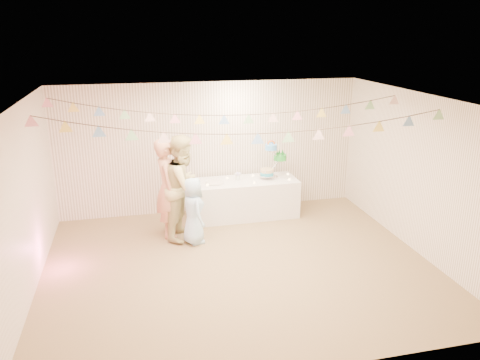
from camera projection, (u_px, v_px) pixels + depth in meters
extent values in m
plane|color=olive|center=(239.00, 265.00, 7.38)|extent=(6.00, 6.00, 0.00)
plane|color=silver|center=(239.00, 100.00, 6.58)|extent=(6.00, 6.00, 0.00)
plane|color=white|center=(211.00, 148.00, 9.29)|extent=(6.00, 6.00, 0.00)
plane|color=white|center=(296.00, 267.00, 4.66)|extent=(6.00, 6.00, 0.00)
plane|color=white|center=(24.00, 204.00, 6.33)|extent=(5.00, 5.00, 0.00)
plane|color=white|center=(418.00, 174.00, 7.63)|extent=(5.00, 5.00, 0.00)
cube|color=white|center=(246.00, 198.00, 9.23)|extent=(1.98, 0.79, 0.74)
cylinder|color=white|center=(215.00, 182.00, 8.93)|extent=(0.33, 0.33, 0.02)
imported|color=tan|center=(168.00, 188.00, 8.22)|extent=(0.45, 0.67, 1.78)
imported|color=#D3C681|center=(184.00, 187.00, 8.16)|extent=(1.02, 1.12, 1.86)
imported|color=#AED7F6|center=(193.00, 211.00, 8.00)|extent=(0.49, 0.64, 1.18)
cylinder|color=#FFD88C|center=(207.00, 185.00, 8.80)|extent=(0.04, 0.04, 0.03)
cylinder|color=#FFD88C|center=(227.00, 178.00, 9.21)|extent=(0.04, 0.04, 0.03)
cylinder|color=#FFD88C|center=(254.00, 182.00, 8.93)|extent=(0.04, 0.04, 0.03)
cylinder|color=#FFD88C|center=(261.00, 175.00, 9.39)|extent=(0.04, 0.04, 0.03)
cylinder|color=#FFD88C|center=(289.00, 179.00, 9.13)|extent=(0.04, 0.04, 0.03)
cylinder|color=#FFD88C|center=(288.00, 174.00, 9.45)|extent=(0.04, 0.04, 0.03)
cylinder|color=#FFD88C|center=(253.00, 175.00, 9.36)|extent=(0.04, 0.04, 0.03)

